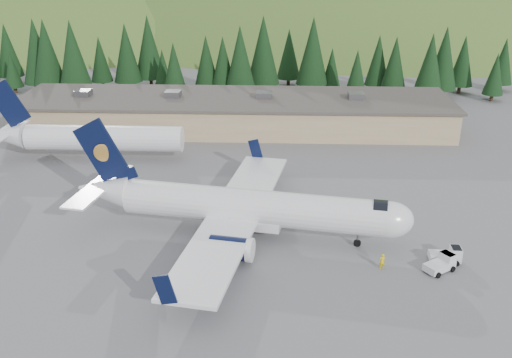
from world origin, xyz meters
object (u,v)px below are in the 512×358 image
at_px(baggage_tug_a, 442,263).
at_px(terminal_building, 234,112).
at_px(ramp_worker, 382,261).
at_px(airliner, 244,208).
at_px(second_airliner, 84,137).
at_px(baggage_tug_b, 448,255).

relative_size(baggage_tug_a, terminal_building, 0.05).
distance_m(baggage_tug_a, terminal_building, 49.80).
height_order(baggage_tug_a, ramp_worker, baggage_tug_a).
relative_size(terminal_building, ramp_worker, 44.54).
distance_m(airliner, ramp_worker, 15.07).
distance_m(second_airliner, baggage_tug_b, 51.41).
relative_size(airliner, baggage_tug_b, 11.90).
relative_size(airliner, terminal_building, 0.51).
bearing_deg(baggage_tug_b, terminal_building, 122.03).
relative_size(second_airliner, terminal_building, 0.39).
height_order(airliner, baggage_tug_a, airliner).
height_order(terminal_building, ramp_worker, terminal_building).
height_order(second_airliner, baggage_tug_b, second_airliner).
distance_m(airliner, terminal_building, 38.03).
bearing_deg(ramp_worker, baggage_tug_b, -179.87).
relative_size(airliner, ramp_worker, 22.55).
relative_size(second_airliner, baggage_tug_a, 8.28).
distance_m(baggage_tug_a, ramp_worker, 5.58).
height_order(baggage_tug_b, ramp_worker, ramp_worker).
xyz_separation_m(second_airliner, ramp_worker, (37.38, -28.09, -2.53)).
relative_size(baggage_tug_b, ramp_worker, 1.90).
bearing_deg(ramp_worker, baggage_tug_a, 166.43).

